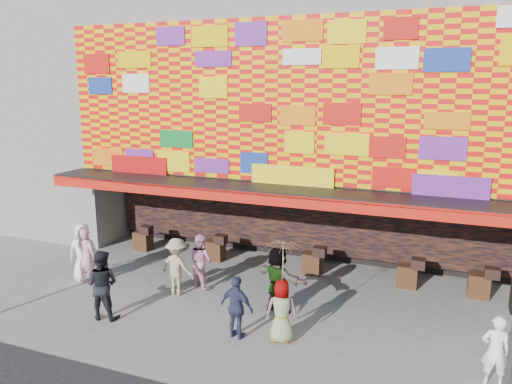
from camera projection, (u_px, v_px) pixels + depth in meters
ground at (225, 331)px, 12.53m from camera, size 90.00×90.00×0.00m
shop_building at (314, 106)px, 18.83m from camera, size 15.20×9.40×10.00m
neighbor_left at (42, 85)px, 23.16m from camera, size 11.00×8.00×12.00m
ped_a at (83, 252)px, 15.61m from camera, size 1.07×0.92×1.84m
ped_b at (86, 256)px, 15.37m from camera, size 0.66×0.45×1.76m
ped_c at (102, 285)px, 13.06m from camera, size 1.01×0.84×1.87m
ped_d at (177, 266)px, 14.57m from camera, size 1.16×0.75×1.71m
ped_e at (237, 307)px, 12.05m from camera, size 0.99×0.58×1.59m
ped_f at (278, 279)px, 13.43m from camera, size 1.79×1.17×1.85m
ped_g at (282, 311)px, 11.90m from camera, size 0.86×0.68×1.55m
ped_h at (495, 351)px, 10.16m from camera, size 0.59×0.43×1.52m
ped_i at (201, 261)px, 15.10m from camera, size 0.98×0.87×1.68m
parasol at (282, 258)px, 11.61m from camera, size 1.17×1.18×1.78m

